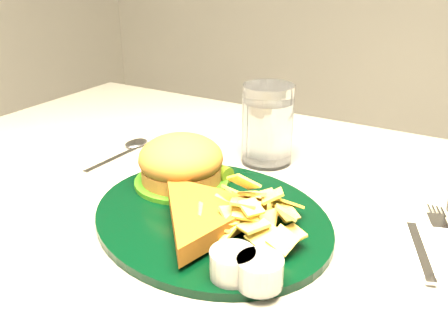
# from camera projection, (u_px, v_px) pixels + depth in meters

# --- Properties ---
(dinner_plate) EXTENTS (0.40, 0.38, 0.07)m
(dinner_plate) POSITION_uv_depth(u_px,v_px,m) (211.00, 195.00, 0.60)
(dinner_plate) COLOR black
(dinner_plate) RESTS_ON table
(water_glass) EXTENTS (0.08, 0.08, 0.12)m
(water_glass) POSITION_uv_depth(u_px,v_px,m) (267.00, 125.00, 0.75)
(water_glass) COLOR white
(water_glass) RESTS_ON table
(fork_napkin) EXTENTS (0.16, 0.18, 0.01)m
(fork_napkin) POSITION_uv_depth(u_px,v_px,m) (422.00, 247.00, 0.55)
(fork_napkin) COLOR white
(fork_napkin) RESTS_ON table
(spoon) EXTENTS (0.04, 0.15, 0.01)m
(spoon) POSITION_uv_depth(u_px,v_px,m) (111.00, 159.00, 0.78)
(spoon) COLOR silver
(spoon) RESTS_ON table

